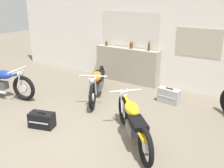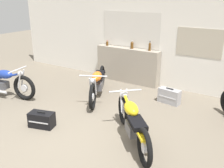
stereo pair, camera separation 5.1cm
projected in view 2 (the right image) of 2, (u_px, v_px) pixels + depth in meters
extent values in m
plane|color=#706656|center=(69.00, 140.00, 4.82)|extent=(24.00, 24.00, 0.00)
cube|color=silver|center=(154.00, 36.00, 7.25)|extent=(10.00, 0.06, 2.80)
cube|color=silver|center=(131.00, 30.00, 7.55)|extent=(1.78, 0.01, 0.94)
cube|color=beige|center=(131.00, 30.00, 7.55)|extent=(1.84, 0.01, 1.00)
cube|color=#B2A893|center=(199.00, 43.00, 6.61)|extent=(1.16, 0.01, 0.72)
cube|color=gray|center=(127.00, 65.00, 7.78)|extent=(1.98, 0.28, 1.02)
cylinder|color=#5B3814|center=(107.00, 44.00, 7.95)|extent=(0.07, 0.07, 0.12)
cone|color=#5B3814|center=(107.00, 41.00, 7.92)|extent=(0.06, 0.06, 0.03)
cylinder|color=red|center=(107.00, 40.00, 7.91)|extent=(0.03, 0.03, 0.01)
cylinder|color=#5B3814|center=(132.00, 46.00, 7.52)|extent=(0.09, 0.09, 0.17)
cone|color=#5B3814|center=(132.00, 42.00, 7.48)|extent=(0.07, 0.07, 0.05)
cylinder|color=silver|center=(132.00, 41.00, 7.47)|extent=(0.03, 0.03, 0.02)
cylinder|color=#5B3814|center=(150.00, 47.00, 7.24)|extent=(0.07, 0.07, 0.20)
cone|color=#5B3814|center=(150.00, 43.00, 7.20)|extent=(0.06, 0.06, 0.05)
cylinder|color=black|center=(150.00, 41.00, 7.19)|extent=(0.03, 0.03, 0.02)
torus|color=black|center=(123.00, 109.00, 5.34)|extent=(0.49, 0.51, 0.62)
cylinder|color=silver|center=(123.00, 109.00, 5.34)|extent=(0.16, 0.17, 0.17)
torus|color=black|center=(144.00, 148.00, 4.04)|extent=(0.49, 0.51, 0.62)
cylinder|color=silver|center=(144.00, 148.00, 4.04)|extent=(0.16, 0.17, 0.17)
cube|color=#4C4C51|center=(133.00, 129.00, 4.63)|extent=(0.43, 0.44, 0.19)
cylinder|color=yellow|center=(134.00, 119.00, 4.57)|extent=(0.93, 0.97, 0.40)
ellipsoid|color=yellow|center=(131.00, 109.00, 4.70)|extent=(0.50, 0.51, 0.22)
cube|color=black|center=(137.00, 123.00, 4.36)|extent=(0.50, 0.51, 0.08)
cube|color=yellow|center=(143.00, 136.00, 4.07)|extent=(0.30, 0.30, 0.04)
cylinder|color=silver|center=(121.00, 101.00, 5.19)|extent=(0.14, 0.15, 0.45)
cylinder|color=silver|center=(127.00, 100.00, 5.21)|extent=(0.14, 0.15, 0.45)
cylinder|color=silver|center=(125.00, 91.00, 5.06)|extent=(0.48, 0.47, 0.03)
sphere|color=silver|center=(124.00, 95.00, 5.15)|extent=(0.13, 0.13, 0.13)
cylinder|color=silver|center=(142.00, 137.00, 4.61)|extent=(0.58, 0.60, 0.06)
torus|color=black|center=(24.00, 88.00, 6.50)|extent=(0.65, 0.22, 0.64)
cylinder|color=silver|center=(24.00, 88.00, 6.50)|extent=(0.18, 0.10, 0.17)
cube|color=#4C4C51|center=(1.00, 85.00, 6.76)|extent=(0.42, 0.29, 0.19)
cylinder|color=navy|center=(0.00, 78.00, 6.70)|extent=(1.23, 0.29, 0.40)
ellipsoid|color=navy|center=(5.00, 74.00, 6.60)|extent=(0.50, 0.32, 0.22)
cylinder|color=silver|center=(23.00, 78.00, 6.50)|extent=(0.17, 0.07, 0.45)
cylinder|color=silver|center=(19.00, 79.00, 6.39)|extent=(0.17, 0.07, 0.45)
cylinder|color=silver|center=(18.00, 69.00, 6.39)|extent=(0.16, 0.63, 0.03)
sphere|color=silver|center=(20.00, 74.00, 6.40)|extent=(0.13, 0.13, 0.13)
torus|color=black|center=(93.00, 97.00, 5.98)|extent=(0.35, 0.59, 0.61)
cylinder|color=silver|center=(93.00, 97.00, 5.98)|extent=(0.13, 0.18, 0.17)
torus|color=black|center=(102.00, 76.00, 7.41)|extent=(0.35, 0.59, 0.61)
cylinder|color=silver|center=(102.00, 76.00, 7.41)|extent=(0.13, 0.18, 0.17)
cube|color=#4C4C51|center=(98.00, 85.00, 6.77)|extent=(0.39, 0.48, 0.19)
cylinder|color=orange|center=(98.00, 78.00, 6.71)|extent=(0.67, 1.27, 0.40)
ellipsoid|color=orange|center=(97.00, 76.00, 6.48)|extent=(0.45, 0.57, 0.22)
cube|color=black|center=(99.00, 74.00, 6.91)|extent=(0.45, 0.57, 0.08)
cube|color=orange|center=(102.00, 72.00, 7.28)|extent=(0.26, 0.34, 0.04)
cylinder|color=silver|center=(95.00, 87.00, 5.97)|extent=(0.11, 0.18, 0.44)
cylinder|color=silver|center=(90.00, 86.00, 5.98)|extent=(0.11, 0.18, 0.44)
cylinder|color=silver|center=(93.00, 76.00, 5.97)|extent=(0.59, 0.31, 0.03)
sphere|color=silver|center=(93.00, 81.00, 5.95)|extent=(0.13, 0.13, 0.13)
cylinder|color=silver|center=(94.00, 88.00, 6.93)|extent=(0.43, 0.78, 0.06)
cube|color=black|center=(42.00, 120.00, 5.26)|extent=(0.55, 0.39, 0.31)
cube|color=silver|center=(38.00, 123.00, 5.14)|extent=(0.41, 0.13, 0.02)
cube|color=black|center=(41.00, 112.00, 5.20)|extent=(0.17, 0.07, 0.02)
cube|color=#9E9EA3|center=(169.00, 96.00, 6.36)|extent=(0.56, 0.28, 0.36)
cube|color=silver|center=(167.00, 97.00, 6.28)|extent=(0.45, 0.07, 0.02)
cube|color=black|center=(170.00, 89.00, 6.30)|extent=(0.19, 0.05, 0.02)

